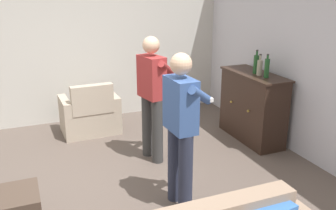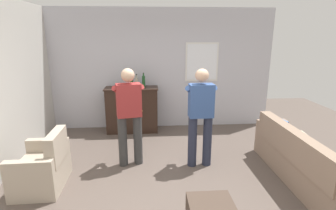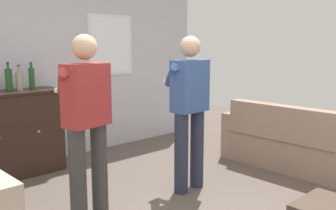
{
  "view_description": "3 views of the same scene",
  "coord_description": "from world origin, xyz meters",
  "px_view_note": "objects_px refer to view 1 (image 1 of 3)",
  "views": [
    {
      "loc": [
        3.76,
        -0.93,
        2.33
      ],
      "look_at": [
        0.11,
        0.57,
        1.02
      ],
      "focal_mm": 40.0,
      "sensor_mm": 36.0,
      "label": 1
    },
    {
      "loc": [
        -0.32,
        -3.56,
        2.2
      ],
      "look_at": [
        -0.03,
        0.53,
        1.1
      ],
      "focal_mm": 28.0,
      "sensor_mm": 36.0,
      "label": 2
    },
    {
      "loc": [
        -2.35,
        -2.2,
        1.6
      ],
      "look_at": [
        0.06,
        0.39,
        1.02
      ],
      "focal_mm": 40.0,
      "sensor_mm": 36.0,
      "label": 3
    }
  ],
  "objects_px": {
    "bottle_wine_green": "(267,68)",
    "person_standing_right": "(181,125)",
    "person_standing_left": "(153,93)",
    "bottle_liquor_amber": "(260,67)",
    "armchair": "(90,116)",
    "sideboard_cabinet": "(252,107)",
    "bottle_spirits_clear": "(256,64)"
  },
  "relations": [
    {
      "from": "bottle_wine_green",
      "to": "person_standing_right",
      "type": "xyz_separation_m",
      "value": [
        0.97,
        -1.74,
        -0.25
      ]
    },
    {
      "from": "person_standing_left",
      "to": "bottle_liquor_amber",
      "type": "bearing_deg",
      "value": 87.82
    },
    {
      "from": "armchair",
      "to": "sideboard_cabinet",
      "type": "xyz_separation_m",
      "value": [
        1.18,
        2.25,
        0.23
      ]
    },
    {
      "from": "sideboard_cabinet",
      "to": "bottle_liquor_amber",
      "type": "height_order",
      "value": "bottle_liquor_amber"
    },
    {
      "from": "sideboard_cabinet",
      "to": "bottle_wine_green",
      "type": "height_order",
      "value": "bottle_wine_green"
    },
    {
      "from": "bottle_spirits_clear",
      "to": "sideboard_cabinet",
      "type": "bearing_deg",
      "value": -146.83
    },
    {
      "from": "bottle_wine_green",
      "to": "person_standing_right",
      "type": "bearing_deg",
      "value": -60.9
    },
    {
      "from": "bottle_spirits_clear",
      "to": "bottle_liquor_amber",
      "type": "bearing_deg",
      "value": -10.25
    },
    {
      "from": "armchair",
      "to": "person_standing_right",
      "type": "relative_size",
      "value": 0.53
    },
    {
      "from": "sideboard_cabinet",
      "to": "bottle_spirits_clear",
      "type": "xyz_separation_m",
      "value": [
        0.01,
        0.0,
        0.66
      ]
    },
    {
      "from": "armchair",
      "to": "bottle_spirits_clear",
      "type": "height_order",
      "value": "bottle_spirits_clear"
    },
    {
      "from": "bottle_spirits_clear",
      "to": "armchair",
      "type": "bearing_deg",
      "value": -117.8
    },
    {
      "from": "person_standing_left",
      "to": "sideboard_cabinet",
      "type": "bearing_deg",
      "value": 92.21
    },
    {
      "from": "armchair",
      "to": "bottle_liquor_amber",
      "type": "bearing_deg",
      "value": 59.69
    },
    {
      "from": "armchair",
      "to": "person_standing_left",
      "type": "height_order",
      "value": "person_standing_left"
    },
    {
      "from": "bottle_liquor_amber",
      "to": "person_standing_left",
      "type": "distance_m",
      "value": 1.63
    },
    {
      "from": "person_standing_left",
      "to": "person_standing_right",
      "type": "distance_m",
      "value": 1.19
    },
    {
      "from": "bottle_spirits_clear",
      "to": "person_standing_right",
      "type": "relative_size",
      "value": 0.21
    },
    {
      "from": "bottle_liquor_amber",
      "to": "person_standing_right",
      "type": "distance_m",
      "value": 2.08
    },
    {
      "from": "bottle_liquor_amber",
      "to": "person_standing_right",
      "type": "height_order",
      "value": "person_standing_right"
    },
    {
      "from": "bottle_wine_green",
      "to": "bottle_spirits_clear",
      "type": "relative_size",
      "value": 0.96
    },
    {
      "from": "sideboard_cabinet",
      "to": "bottle_wine_green",
      "type": "relative_size",
      "value": 3.59
    },
    {
      "from": "bottle_wine_green",
      "to": "armchair",
      "type": "bearing_deg",
      "value": -123.12
    },
    {
      "from": "armchair",
      "to": "person_standing_left",
      "type": "bearing_deg",
      "value": 26.33
    },
    {
      "from": "bottle_wine_green",
      "to": "person_standing_left",
      "type": "distance_m",
      "value": 1.66
    },
    {
      "from": "armchair",
      "to": "bottle_liquor_amber",
      "type": "xyz_separation_m",
      "value": [
        1.3,
        2.23,
        0.87
      ]
    },
    {
      "from": "sideboard_cabinet",
      "to": "person_standing_right",
      "type": "bearing_deg",
      "value": -54.46
    },
    {
      "from": "person_standing_right",
      "to": "armchair",
      "type": "bearing_deg",
      "value": -168.46
    },
    {
      "from": "armchair",
      "to": "bottle_liquor_amber",
      "type": "height_order",
      "value": "bottle_liquor_amber"
    },
    {
      "from": "armchair",
      "to": "sideboard_cabinet",
      "type": "height_order",
      "value": "sideboard_cabinet"
    },
    {
      "from": "person_standing_left",
      "to": "person_standing_right",
      "type": "xyz_separation_m",
      "value": [
        1.19,
        -0.12,
        0.0
      ]
    },
    {
      "from": "bottle_liquor_amber",
      "to": "bottle_spirits_clear",
      "type": "relative_size",
      "value": 0.89
    }
  ]
}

